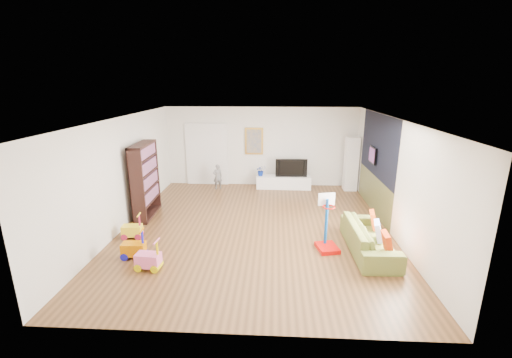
# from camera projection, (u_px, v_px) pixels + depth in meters

# --- Properties ---
(floor) EXTENTS (6.50, 7.50, 0.00)m
(floor) POSITION_uv_depth(u_px,v_px,m) (255.00, 228.00, 8.52)
(floor) COLOR brown
(floor) RESTS_ON ground
(ceiling) EXTENTS (6.50, 7.50, 0.00)m
(ceiling) POSITION_uv_depth(u_px,v_px,m) (255.00, 118.00, 7.78)
(ceiling) COLOR white
(ceiling) RESTS_ON ground
(wall_back) EXTENTS (6.50, 0.00, 2.70)m
(wall_back) POSITION_uv_depth(u_px,v_px,m) (261.00, 147.00, 11.75)
(wall_back) COLOR silver
(wall_back) RESTS_ON ground
(wall_front) EXTENTS (6.50, 0.00, 2.70)m
(wall_front) POSITION_uv_depth(u_px,v_px,m) (239.00, 250.00, 4.55)
(wall_front) COLOR silver
(wall_front) RESTS_ON ground
(wall_left) EXTENTS (0.00, 7.50, 2.70)m
(wall_left) POSITION_uv_depth(u_px,v_px,m) (122.00, 174.00, 8.32)
(wall_left) COLOR white
(wall_left) RESTS_ON ground
(wall_right) EXTENTS (0.00, 7.50, 2.70)m
(wall_right) POSITION_uv_depth(u_px,v_px,m) (394.00, 178.00, 7.98)
(wall_right) COLOR silver
(wall_right) RESTS_ON ground
(navy_accent) EXTENTS (0.01, 3.20, 1.70)m
(navy_accent) POSITION_uv_depth(u_px,v_px,m) (378.00, 146.00, 9.19)
(navy_accent) COLOR black
(navy_accent) RESTS_ON wall_right
(olive_wainscot) EXTENTS (0.01, 3.20, 1.00)m
(olive_wainscot) POSITION_uv_depth(u_px,v_px,m) (373.00, 193.00, 9.56)
(olive_wainscot) COLOR brown
(olive_wainscot) RESTS_ON wall_right
(doorway) EXTENTS (1.45, 0.06, 2.10)m
(doorway) POSITION_uv_depth(u_px,v_px,m) (207.00, 155.00, 11.90)
(doorway) COLOR white
(doorway) RESTS_ON ground
(painting_back) EXTENTS (0.62, 0.06, 0.92)m
(painting_back) POSITION_uv_depth(u_px,v_px,m) (254.00, 141.00, 11.67)
(painting_back) COLOR gold
(painting_back) RESTS_ON wall_back
(artwork_right) EXTENTS (0.04, 0.56, 0.46)m
(artwork_right) POSITION_uv_depth(u_px,v_px,m) (373.00, 155.00, 9.47)
(artwork_right) COLOR #7F3F8C
(artwork_right) RESTS_ON wall_right
(media_console) EXTENTS (1.83, 0.48, 0.43)m
(media_console) POSITION_uv_depth(u_px,v_px,m) (284.00, 182.00, 11.63)
(media_console) COLOR white
(media_console) RESTS_ON ground
(tall_cabinet) EXTENTS (0.42, 0.42, 1.78)m
(tall_cabinet) POSITION_uv_depth(u_px,v_px,m) (351.00, 164.00, 11.30)
(tall_cabinet) COLOR white
(tall_cabinet) RESTS_ON ground
(bookshelf) EXTENTS (0.42, 1.37, 1.98)m
(bookshelf) POSITION_uv_depth(u_px,v_px,m) (145.00, 180.00, 9.06)
(bookshelf) COLOR black
(bookshelf) RESTS_ON ground
(sofa) EXTENTS (0.85, 2.08, 0.60)m
(sofa) POSITION_uv_depth(u_px,v_px,m) (369.00, 238.00, 7.28)
(sofa) COLOR olive
(sofa) RESTS_ON ground
(basketball_hoop) EXTENTS (0.53, 0.60, 1.24)m
(basketball_hoop) POSITION_uv_depth(u_px,v_px,m) (329.00, 223.00, 7.23)
(basketball_hoop) COLOR red
(basketball_hoop) RESTS_ON ground
(ride_on_yellow) EXTENTS (0.46, 0.31, 0.58)m
(ride_on_yellow) POSITION_uv_depth(u_px,v_px,m) (132.00, 226.00, 7.89)
(ride_on_yellow) COLOR yellow
(ride_on_yellow) RESTS_ON ground
(ride_on_orange) EXTENTS (0.48, 0.32, 0.62)m
(ride_on_orange) POSITION_uv_depth(u_px,v_px,m) (133.00, 244.00, 6.99)
(ride_on_orange) COLOR #D17400
(ride_on_orange) RESTS_ON ground
(ride_on_pink) EXTENTS (0.48, 0.32, 0.62)m
(ride_on_pink) POSITION_uv_depth(u_px,v_px,m) (148.00, 255.00, 6.56)
(ride_on_pink) COLOR pink
(ride_on_pink) RESTS_ON ground
(child) EXTENTS (0.37, 0.32, 0.85)m
(child) POSITION_uv_depth(u_px,v_px,m) (218.00, 177.00, 11.52)
(child) COLOR slate
(child) RESTS_ON ground
(tv) EXTENTS (1.06, 0.17, 0.61)m
(tv) POSITION_uv_depth(u_px,v_px,m) (291.00, 167.00, 11.51)
(tv) COLOR black
(tv) RESTS_ON media_console
(vase_plant) EXTENTS (0.39, 0.36, 0.36)m
(vase_plant) POSITION_uv_depth(u_px,v_px,m) (261.00, 171.00, 11.59)
(vase_plant) COLOR navy
(vase_plant) RESTS_ON media_console
(pillow_left) EXTENTS (0.12, 0.40, 0.40)m
(pillow_left) POSITION_uv_depth(u_px,v_px,m) (387.00, 243.00, 6.68)
(pillow_left) COLOR #BE300B
(pillow_left) RESTS_ON sofa
(pillow_center) EXTENTS (0.20, 0.42, 0.40)m
(pillow_center) POSITION_uv_depth(u_px,v_px,m) (378.00, 231.00, 7.21)
(pillow_center) COLOR white
(pillow_center) RESTS_ON sofa
(pillow_right) EXTENTS (0.17, 0.40, 0.39)m
(pillow_right) POSITION_uv_depth(u_px,v_px,m) (373.00, 220.00, 7.78)
(pillow_right) COLOR #AD370B
(pillow_right) RESTS_ON sofa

